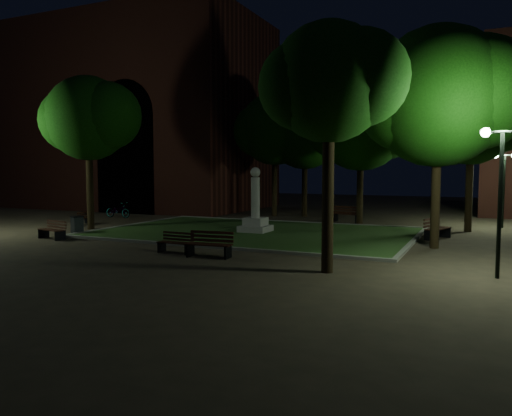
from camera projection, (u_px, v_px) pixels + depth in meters
The scene contains 23 objects.
ground at pixel (237, 238), 23.08m from camera, with size 80.00×80.00×0.00m, color #3D3224.
lawn at pixel (255, 232), 24.89m from camera, with size 15.00×10.00×0.08m, color #2C4E1D.
lawn_kerb at pixel (255, 232), 24.89m from camera, with size 15.40×10.40×0.12m.
monument at pixel (255, 214), 24.82m from camera, with size 1.40×1.40×3.20m.
building_main at pixel (142, 119), 41.58m from camera, with size 20.00×12.00×15.00m.
tree_west at pixel (89, 118), 26.02m from camera, with size 5.41×4.41×8.05m.
tree_north_wl at pixel (276, 129), 33.27m from camera, with size 5.89×4.81×8.25m.
tree_north_er at pixel (363, 124), 27.83m from camera, with size 6.39×5.22×8.30m.
tree_ne at pixel (473, 124), 24.96m from camera, with size 5.09×4.15×7.55m.
tree_east at pixel (442, 97), 19.66m from camera, with size 6.82×5.57×8.84m.
tree_se at pixel (332, 83), 14.96m from camera, with size 4.47×3.65×7.63m.
tree_far_north at pixel (306, 133), 33.08m from camera, with size 5.93×4.84×8.01m.
lamppost_se at pixel (501, 173), 14.39m from camera, with size 1.18×0.28×4.40m.
lamppost_nw at pixel (161, 173), 36.31m from camera, with size 1.18×0.28×4.10m.
lamppost_ne at pixel (504, 175), 26.81m from camera, with size 1.18×0.28×4.06m.
bench_near_left at pixel (176, 243), 19.04m from camera, with size 1.44×0.54×0.78m.
bench_near_right at pixel (210, 245), 18.10m from camera, with size 1.75×0.76×0.93m.
bench_west_near at pixel (53, 230), 22.78m from camera, with size 1.61×0.83×0.84m.
bench_left_side at pixel (83, 219), 28.42m from camera, with size 0.65×1.46×0.77m.
bench_right_side at pixel (436, 229), 22.79m from camera, with size 1.10×1.85×0.96m.
bench_far_side at pixel (346, 215), 29.70m from camera, with size 1.92×1.11×1.00m.
trash_bin at pixel (77, 225), 24.48m from camera, with size 0.68×0.68×0.89m.
bicycle at pixel (118, 210), 32.65m from camera, with size 0.67×1.91×1.00m, color black.
Camera 1 is at (10.33, -20.46, 3.22)m, focal length 35.00 mm.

